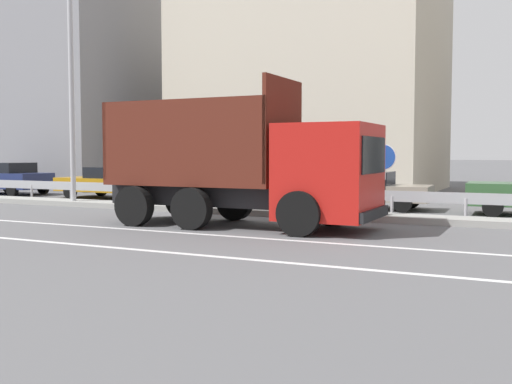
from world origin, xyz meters
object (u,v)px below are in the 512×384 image
object	(u,v)px
street_lamp_1	(69,71)
parked_car_3	(114,182)
parked_car_5	(369,190)
median_road_sign	(383,180)
parked_car_2	(10,178)
dump_truck	(271,175)
parked_car_4	(228,184)

from	to	relation	value
street_lamp_1	parked_car_3	world-z (taller)	street_lamp_1
parked_car_5	median_road_sign	bearing A→B (deg)	19.41
street_lamp_1	parked_car_2	distance (m)	8.64
dump_truck	parked_car_2	xyz separation A→B (m)	(-15.82, 5.90, -0.60)
street_lamp_1	parked_car_2	world-z (taller)	street_lamp_1
dump_truck	street_lamp_1	distance (m)	9.93
dump_truck	parked_car_5	world-z (taller)	dump_truck
dump_truck	median_road_sign	distance (m)	3.55
parked_car_2	parked_car_4	world-z (taller)	parked_car_4
dump_truck	median_road_sign	bearing A→B (deg)	142.41
dump_truck	parked_car_4	size ratio (longest dim) A/B	1.60
parked_car_2	parked_car_5	distance (m)	16.65
dump_truck	parked_car_4	distance (m)	7.62
parked_car_2	parked_car_5	world-z (taller)	parked_car_2
parked_car_2	parked_car_4	size ratio (longest dim) A/B	0.88
parked_car_3	parked_car_4	world-z (taller)	parked_car_4
median_road_sign	parked_car_4	bearing A→B (deg)	154.22
dump_truck	median_road_sign	size ratio (longest dim) A/B	3.36
dump_truck	parked_car_3	size ratio (longest dim) A/B	1.46
street_lamp_1	parked_car_5	bearing A→B (deg)	20.37
parked_car_4	parked_car_3	bearing A→B (deg)	-88.38
parked_car_2	dump_truck	bearing A→B (deg)	-107.52
parked_car_3	parked_car_5	size ratio (longest dim) A/B	1.20
parked_car_4	parked_car_5	distance (m)	5.40
parked_car_2	parked_car_5	xyz separation A→B (m)	(16.65, 0.24, -0.09)
parked_car_3	parked_car_4	distance (m)	5.39
median_road_sign	parked_car_4	xyz separation A→B (m)	(-6.70, 3.24, -0.39)
median_road_sign	parked_car_4	distance (m)	7.46
dump_truck	parked_car_4	xyz separation A→B (m)	(-4.57, 6.07, -0.60)
parked_car_2	median_road_sign	bearing A→B (deg)	-96.78
dump_truck	parked_car_3	distance (m)	11.67
parked_car_3	parked_car_4	xyz separation A→B (m)	(5.39, 0.03, 0.06)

